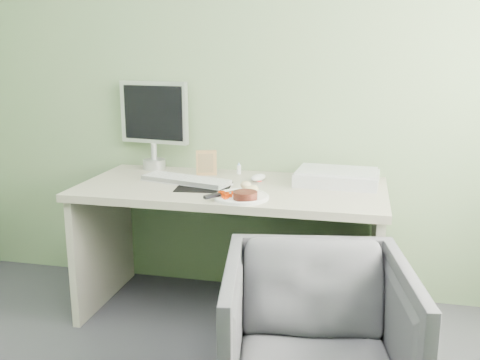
% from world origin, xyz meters
% --- Properties ---
extents(wall_back, '(3.50, 0.00, 3.50)m').
position_xyz_m(wall_back, '(0.00, 2.00, 1.35)').
color(wall_back, '#6F885F').
rests_on(wall_back, floor).
extents(desk, '(1.60, 0.75, 0.73)m').
position_xyz_m(desk, '(0.00, 1.62, 0.55)').
color(desk, '#B0A993').
rests_on(desk, floor).
extents(plate, '(0.27, 0.27, 0.01)m').
position_xyz_m(plate, '(0.11, 1.38, 0.74)').
color(plate, white).
rests_on(plate, desk).
extents(steak, '(0.14, 0.14, 0.04)m').
position_xyz_m(steak, '(0.14, 1.33, 0.76)').
color(steak, black).
rests_on(steak, plate).
extents(potato_pile, '(0.14, 0.12, 0.07)m').
position_xyz_m(potato_pile, '(0.15, 1.42, 0.78)').
color(potato_pile, tan).
rests_on(potato_pile, plate).
extents(carrot_heap, '(0.07, 0.06, 0.04)m').
position_xyz_m(carrot_heap, '(0.04, 1.33, 0.76)').
color(carrot_heap, '#F73B05').
rests_on(carrot_heap, plate).
extents(steak_knife, '(0.15, 0.21, 0.02)m').
position_xyz_m(steak_knife, '(0.01, 1.34, 0.76)').
color(steak_knife, silver).
rests_on(steak_knife, plate).
extents(mousepad, '(0.30, 0.27, 0.00)m').
position_xyz_m(mousepad, '(-0.13, 1.56, 0.73)').
color(mousepad, black).
rests_on(mousepad, desk).
extents(keyboard, '(0.51, 0.27, 0.02)m').
position_xyz_m(keyboard, '(-0.25, 1.63, 0.75)').
color(keyboard, white).
rests_on(keyboard, desk).
extents(computer_mouse, '(0.10, 0.12, 0.04)m').
position_xyz_m(computer_mouse, '(0.12, 1.75, 0.75)').
color(computer_mouse, white).
rests_on(computer_mouse, desk).
extents(photo_frame, '(0.11, 0.05, 0.15)m').
position_xyz_m(photo_frame, '(-0.19, 1.82, 0.80)').
color(photo_frame, '#986B47').
rests_on(photo_frame, desk).
extents(eyedrop_bottle, '(0.02, 0.02, 0.07)m').
position_xyz_m(eyedrop_bottle, '(-0.02, 1.90, 0.76)').
color(eyedrop_bottle, white).
rests_on(eyedrop_bottle, desk).
extents(scanner, '(0.45, 0.31, 0.07)m').
position_xyz_m(scanner, '(0.54, 1.78, 0.76)').
color(scanner, silver).
rests_on(scanner, desk).
extents(monitor, '(0.43, 0.14, 0.52)m').
position_xyz_m(monitor, '(-0.55, 1.94, 1.02)').
color(monitor, silver).
rests_on(monitor, desk).
extents(desk_chair, '(0.81, 0.83, 0.66)m').
position_xyz_m(desk_chair, '(0.52, 0.86, 0.33)').
color(desk_chair, '#3B3B41').
rests_on(desk_chair, floor).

